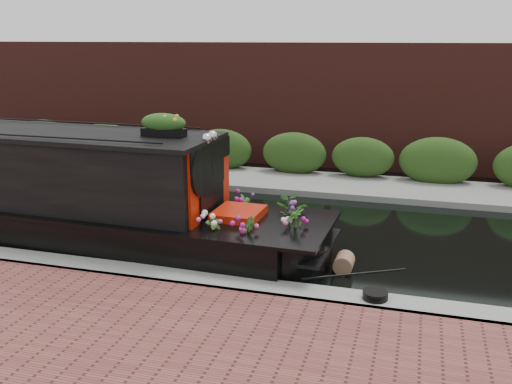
# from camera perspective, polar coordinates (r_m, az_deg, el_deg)

# --- Properties ---
(ground) EXTENTS (80.00, 80.00, 0.00)m
(ground) POSITION_cam_1_polar(r_m,az_deg,el_deg) (12.84, -1.33, -3.74)
(ground) COLOR black
(ground) RESTS_ON ground
(near_bank_coping) EXTENTS (40.00, 0.60, 0.50)m
(near_bank_coping) POSITION_cam_1_polar(r_m,az_deg,el_deg) (9.98, -7.15, -9.66)
(near_bank_coping) COLOR gray
(near_bank_coping) RESTS_ON ground
(far_bank_path) EXTENTS (40.00, 2.40, 0.34)m
(far_bank_path) POSITION_cam_1_polar(r_m,az_deg,el_deg) (16.73, 3.02, 0.78)
(far_bank_path) COLOR gray
(far_bank_path) RESTS_ON ground
(far_hedge) EXTENTS (40.00, 1.10, 2.80)m
(far_hedge) POSITION_cam_1_polar(r_m,az_deg,el_deg) (17.58, 3.70, 1.48)
(far_hedge) COLOR #264316
(far_hedge) RESTS_ON ground
(far_brick_wall) EXTENTS (40.00, 1.00, 8.00)m
(far_brick_wall) POSITION_cam_1_polar(r_m,az_deg,el_deg) (19.58, 5.06, 2.89)
(far_brick_wall) COLOR #4E1F1A
(far_brick_wall) RESTS_ON ground
(narrowboat) EXTENTS (13.01, 2.68, 3.04)m
(narrowboat) POSITION_cam_1_polar(r_m,az_deg,el_deg) (13.20, -22.85, -0.34)
(narrowboat) COLOR black
(narrowboat) RESTS_ON ground
(rope_fender) EXTENTS (0.35, 0.45, 0.35)m
(rope_fender) POSITION_cam_1_polar(r_m,az_deg,el_deg) (10.66, 8.80, -7.02)
(rope_fender) COLOR #866347
(rope_fender) RESTS_ON ground
(coiled_mooring_rope) EXTENTS (0.40, 0.40, 0.12)m
(coiled_mooring_rope) POSITION_cam_1_polar(r_m,az_deg,el_deg) (9.18, 11.84, -10.05)
(coiled_mooring_rope) COLOR black
(coiled_mooring_rope) RESTS_ON near_bank_coping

